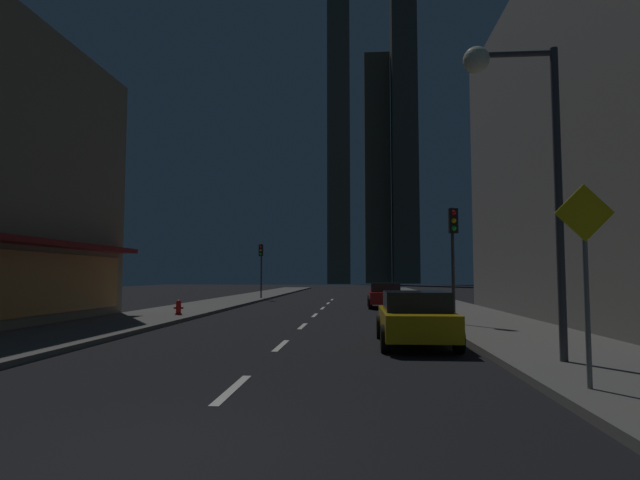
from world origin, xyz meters
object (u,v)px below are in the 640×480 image
(car_parked_far, at_px, (385,295))
(car_parked_near, at_px, (415,318))
(traffic_light_near_right, at_px, (453,239))
(pedestrian_crossing_sign, at_px, (586,266))
(street_lamp_right, at_px, (516,123))
(traffic_light_far_left, at_px, (261,259))
(fire_hydrant_far_left, at_px, (179,308))

(car_parked_far, bearing_deg, car_parked_near, -90.00)
(car_parked_near, relative_size, traffic_light_near_right, 1.01)
(traffic_light_near_right, bearing_deg, pedestrian_crossing_sign, -89.45)
(street_lamp_right, relative_size, pedestrian_crossing_sign, 2.09)
(traffic_light_far_left, distance_m, street_lamp_right, 30.22)
(car_parked_far, relative_size, street_lamp_right, 0.64)
(traffic_light_far_left, bearing_deg, car_parked_near, -69.91)
(car_parked_near, relative_size, street_lamp_right, 0.64)
(traffic_light_far_left, distance_m, pedestrian_crossing_sign, 32.62)
(car_parked_far, distance_m, street_lamp_right, 19.76)
(traffic_light_near_right, distance_m, street_lamp_right, 8.09)
(fire_hydrant_far_left, xyz_separation_m, traffic_light_far_left, (0.40, 16.81, 2.74))
(car_parked_far, xyz_separation_m, street_lamp_right, (1.78, -19.19, 4.33))
(car_parked_near, height_order, fire_hydrant_far_left, car_parked_near)
(car_parked_near, xyz_separation_m, pedestrian_crossing_sign, (2.00, -5.78, 1.28))
(car_parked_far, height_order, street_lamp_right, street_lamp_right)
(pedestrian_crossing_sign, bearing_deg, fire_hydrant_far_left, 129.73)
(car_parked_near, relative_size, traffic_light_far_left, 1.01)
(fire_hydrant_far_left, distance_m, traffic_light_near_right, 12.22)
(car_parked_far, height_order, fire_hydrant_far_left, car_parked_far)
(traffic_light_far_left, bearing_deg, traffic_light_near_right, -61.51)
(car_parked_near, relative_size, fire_hydrant_far_left, 6.48)
(car_parked_near, bearing_deg, traffic_light_far_left, 110.09)
(traffic_light_near_right, xyz_separation_m, pedestrian_crossing_sign, (0.10, -10.38, -1.18))
(traffic_light_near_right, relative_size, street_lamp_right, 0.64)
(car_parked_far, relative_size, pedestrian_crossing_sign, 1.34)
(fire_hydrant_far_left, bearing_deg, traffic_light_far_left, 88.64)
(traffic_light_far_left, bearing_deg, fire_hydrant_far_left, -91.36)
(car_parked_far, relative_size, traffic_light_far_left, 1.01)
(car_parked_far, distance_m, pedestrian_crossing_sign, 21.84)
(traffic_light_near_right, height_order, street_lamp_right, street_lamp_right)
(street_lamp_right, bearing_deg, traffic_light_far_left, 111.14)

